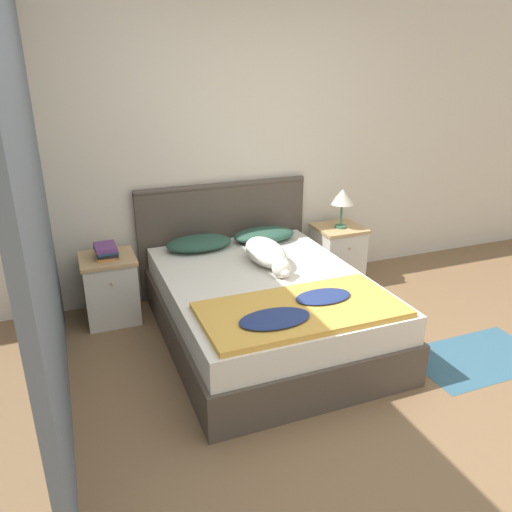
{
  "coord_description": "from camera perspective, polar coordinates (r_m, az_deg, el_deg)",
  "views": [
    {
      "loc": [
        -1.36,
        -2.03,
        1.99
      ],
      "look_at": [
        -0.06,
        1.26,
        0.61
      ],
      "focal_mm": 35.0,
      "sensor_mm": 36.0,
      "label": 1
    }
  ],
  "objects": [
    {
      "name": "quilt",
      "position": [
        3.18,
        5.06,
        -6.13
      ],
      "size": [
        1.29,
        0.65,
        0.07
      ],
      "color": "gold",
      "rests_on": "bed"
    },
    {
      "name": "nightstand_right",
      "position": [
        4.82,
        9.28,
        0.24
      ],
      "size": [
        0.43,
        0.43,
        0.55
      ],
      "color": "silver",
      "rests_on": "ground_plane"
    },
    {
      "name": "ground_plane",
      "position": [
        3.15,
        9.99,
        -18.21
      ],
      "size": [
        16.0,
        16.0,
        0.0
      ],
      "primitive_type": "plane",
      "color": "brown"
    },
    {
      "name": "headboard",
      "position": [
        4.53,
        -3.67,
        2.44
      ],
      "size": [
        1.55,
        0.06,
        1.01
      ],
      "color": "#4C4238",
      "rests_on": "ground_plane"
    },
    {
      "name": "nightstand_left",
      "position": [
        4.22,
        -16.29,
        -3.55
      ],
      "size": [
        0.43,
        0.43,
        0.55
      ],
      "color": "silver",
      "rests_on": "ground_plane"
    },
    {
      "name": "book_stack",
      "position": [
        4.1,
        -16.76,
        0.57
      ],
      "size": [
        0.18,
        0.24,
        0.1
      ],
      "color": "orange",
      "rests_on": "nightstand_left"
    },
    {
      "name": "pillow_left",
      "position": [
        4.23,
        -6.51,
        1.48
      ],
      "size": [
        0.56,
        0.33,
        0.11
      ],
      "color": "#284C3D",
      "rests_on": "bed"
    },
    {
      "name": "wall_side_left",
      "position": [
        3.17,
        -24.09,
        6.42
      ],
      "size": [
        0.06,
        3.1,
        2.55
      ],
      "color": "slate",
      "rests_on": "ground_plane"
    },
    {
      "name": "rug",
      "position": [
        4.0,
        23.95,
        -10.56
      ],
      "size": [
        0.96,
        0.58,
        0.0
      ],
      "color": "#335B70",
      "rests_on": "ground_plane"
    },
    {
      "name": "table_lamp",
      "position": [
        4.63,
        9.85,
        6.58
      ],
      "size": [
        0.22,
        0.22,
        0.37
      ],
      "color": "#336B4C",
      "rests_on": "nightstand_right"
    },
    {
      "name": "pillow_right",
      "position": [
        4.41,
        0.94,
        2.45
      ],
      "size": [
        0.56,
        0.33,
        0.11
      ],
      "color": "#284C3D",
      "rests_on": "bed"
    },
    {
      "name": "wall_back",
      "position": [
        4.44,
        -3.44,
        12.03
      ],
      "size": [
        9.0,
        0.06,
        2.55
      ],
      "color": "beige",
      "rests_on": "ground_plane"
    },
    {
      "name": "dog",
      "position": [
        3.89,
        1.29,
        0.29
      ],
      "size": [
        0.27,
        0.76,
        0.19
      ],
      "color": "silver",
      "rests_on": "bed"
    },
    {
      "name": "bed",
      "position": [
        3.79,
        1.07,
        -6.03
      ],
      "size": [
        1.47,
        1.93,
        0.51
      ],
      "color": "#4C4238",
      "rests_on": "ground_plane"
    }
  ]
}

